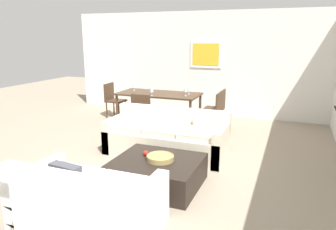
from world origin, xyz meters
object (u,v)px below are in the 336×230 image
at_px(sofa_beige, 167,138).
at_px(apple_on_coffee_table, 146,153).
at_px(loveseat_white, 87,203).
at_px(wine_glass_foot, 152,90).
at_px(wine_glass_right_near, 186,90).
at_px(decorative_bowl, 160,158).
at_px(dining_chair_right_far, 218,106).
at_px(dining_table, 159,96).
at_px(dining_chair_foot, 143,111).
at_px(wine_glass_right_far, 189,89).
at_px(dining_chair_left_far, 113,98).
at_px(dining_chair_right_near, 213,110).
at_px(coffee_table, 157,172).
at_px(wine_glass_left_far, 134,86).

height_order(sofa_beige, apple_on_coffee_table, sofa_beige).
distance_m(loveseat_white, wine_glass_foot, 4.04).
bearing_deg(wine_glass_right_near, apple_on_coffee_table, -83.20).
bearing_deg(wine_glass_right_near, decorative_bowl, -78.38).
height_order(decorative_bowl, dining_chair_right_far, dining_chair_right_far).
bearing_deg(dining_table, dining_chair_foot, -90.00).
distance_m(apple_on_coffee_table, wine_glass_right_far, 3.13).
bearing_deg(dining_chair_left_far, decorative_bowl, -50.36).
xyz_separation_m(dining_chair_foot, wine_glass_right_near, (0.71, 0.75, 0.38)).
distance_m(dining_chair_foot, dining_chair_right_near, 1.53).
bearing_deg(dining_chair_right_near, dining_chair_left_far, 171.53).
distance_m(coffee_table, wine_glass_right_far, 3.29).
height_order(dining_table, dining_chair_right_near, dining_chair_right_near).
relative_size(coffee_table, dining_chair_right_near, 1.35).
xyz_separation_m(dining_chair_right_far, wine_glass_right_far, (-0.67, -0.09, 0.38)).
bearing_deg(wine_glass_left_far, dining_chair_foot, -53.91).
distance_m(loveseat_white, wine_glass_right_near, 4.22).
xyz_separation_m(coffee_table, dining_chair_right_far, (0.11, 3.26, 0.31)).
bearing_deg(dining_table, wine_glass_left_far, 170.97).
bearing_deg(dining_chair_foot, dining_chair_right_far, 37.74).
relative_size(coffee_table, dining_table, 0.61).
bearing_deg(dining_chair_right_far, wine_glass_right_near, -154.54).
distance_m(dining_chair_foot, wine_glass_right_far, 1.27).
bearing_deg(loveseat_white, dining_chair_right_near, 84.03).
bearing_deg(sofa_beige, dining_chair_foot, 134.67).
xyz_separation_m(loveseat_white, decorative_bowl, (0.36, 1.23, 0.13)).
bearing_deg(dining_chair_foot, decorative_bowl, -58.96).
distance_m(dining_table, dining_chair_foot, 0.88).
bearing_deg(wine_glass_right_far, wine_glass_right_near, -90.00).
relative_size(loveseat_white, apple_on_coffee_table, 20.06).
bearing_deg(dining_chair_foot, dining_chair_right_near, 25.47).
relative_size(sofa_beige, decorative_bowl, 5.51).
relative_size(dining_chair_foot, dining_chair_right_near, 1.00).
bearing_deg(wine_glass_right_far, wine_glass_left_far, 180.00).
distance_m(decorative_bowl, dining_chair_right_far, 3.26).
xyz_separation_m(decorative_bowl, apple_on_coffee_table, (-0.26, 0.08, -0.00)).
distance_m(dining_chair_left_far, wine_glass_left_far, 0.77).
xyz_separation_m(loveseat_white, coffee_table, (0.31, 1.23, -0.10)).
height_order(dining_chair_foot, wine_glass_right_far, wine_glass_right_far).
relative_size(wine_glass_right_far, wine_glass_right_near, 1.03).
relative_size(dining_chair_right_far, wine_glass_foot, 4.89).
height_order(dining_chair_left_far, dining_chair_right_far, same).
relative_size(apple_on_coffee_table, wine_glass_right_far, 0.42).
relative_size(dining_chair_left_far, wine_glass_right_near, 4.92).
distance_m(decorative_bowl, dining_chair_left_far, 4.23).
height_order(coffee_table, wine_glass_right_near, wine_glass_right_near).
distance_m(apple_on_coffee_table, wine_glass_right_near, 2.91).
height_order(dining_table, dining_chair_foot, dining_chair_foot).
xyz_separation_m(apple_on_coffee_table, dining_table, (-1.05, 2.97, 0.26)).
bearing_deg(wine_glass_right_far, dining_chair_right_near, -25.46).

